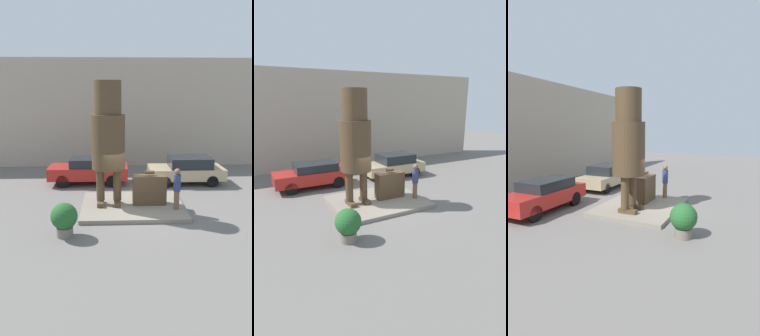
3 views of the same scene
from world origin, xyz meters
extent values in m
plane|color=slate|center=(0.00, 0.00, 0.00)|extent=(60.00, 60.00, 0.00)
cube|color=gray|center=(0.00, 0.00, 0.09)|extent=(4.41, 3.57, 0.17)
cube|color=tan|center=(0.00, 8.48, 3.52)|extent=(28.00, 0.60, 7.04)
cube|color=#4C3823|center=(-1.40, 0.00, 0.26)|extent=(0.28, 0.81, 0.18)
cube|color=#4C3823|center=(-0.67, 0.00, 0.26)|extent=(0.28, 0.81, 0.18)
cylinder|color=#4C3823|center=(-1.40, 0.12, 1.06)|extent=(0.36, 0.36, 1.42)
cylinder|color=#4C3823|center=(-0.67, 0.12, 1.06)|extent=(0.36, 0.36, 1.42)
cylinder|color=#4C3823|center=(-1.04, 0.12, 2.92)|extent=(1.42, 1.42, 2.29)
cylinder|color=#4C3823|center=(-1.04, 0.12, 4.75)|extent=(1.12, 1.12, 1.37)
cube|color=#4C3823|center=(0.72, 0.04, 0.82)|extent=(1.45, 0.54, 1.29)
cylinder|color=#4C3823|center=(0.72, 0.04, 1.61)|extent=(0.40, 0.16, 0.16)
cylinder|color=brown|center=(1.80, -0.63, 0.57)|extent=(0.23, 0.23, 0.79)
cylinder|color=navy|center=(1.80, -0.63, 1.31)|extent=(0.30, 0.30, 0.70)
sphere|color=brown|center=(1.80, -0.63, 1.79)|extent=(0.26, 0.26, 0.26)
cube|color=#B2231E|center=(-2.20, 3.94, 0.67)|extent=(4.25, 1.71, 0.66)
cube|color=#1E2328|center=(-1.98, 3.94, 1.23)|extent=(2.34, 1.54, 0.45)
cylinder|color=black|center=(-3.52, 3.18, 0.34)|extent=(0.69, 0.18, 0.69)
cylinder|color=black|center=(-3.52, 4.71, 0.34)|extent=(0.69, 0.18, 0.69)
cylinder|color=black|center=(-0.88, 3.18, 0.34)|extent=(0.69, 0.18, 0.69)
cylinder|color=black|center=(-0.88, 4.71, 0.34)|extent=(0.69, 0.18, 0.69)
cube|color=tan|center=(3.16, 3.84, 0.62)|extent=(4.06, 1.87, 0.61)
cube|color=#1E2328|center=(3.36, 3.84, 1.21)|extent=(2.24, 1.68, 0.57)
cylinder|color=black|center=(1.90, 3.00, 0.32)|extent=(0.63, 0.18, 0.63)
cylinder|color=black|center=(1.90, 4.68, 0.32)|extent=(0.63, 0.18, 0.63)
cylinder|color=black|center=(4.42, 3.00, 0.32)|extent=(0.63, 0.18, 0.63)
cylinder|color=black|center=(4.42, 4.68, 0.32)|extent=(0.63, 0.18, 0.63)
cylinder|color=#70665B|center=(-2.58, -2.72, 0.18)|extent=(0.59, 0.59, 0.36)
sphere|color=#235B28|center=(-2.58, -2.72, 0.76)|extent=(0.95, 0.95, 0.95)
camera|label=1|loc=(-0.87, -13.53, 5.08)|focal=35.00mm
camera|label=2|loc=(-5.58, -10.73, 4.89)|focal=28.00mm
camera|label=3|loc=(-11.16, -4.80, 3.71)|focal=28.00mm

